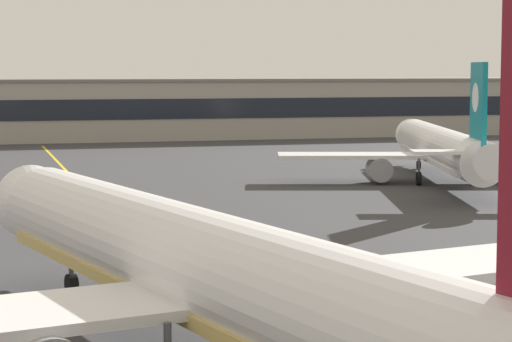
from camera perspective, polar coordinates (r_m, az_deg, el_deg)
name	(u,v)px	position (r m, az deg, el deg)	size (l,w,h in m)	color
taxiway_centreline	(169,279)	(50.23, -4.76, -5.91)	(0.30, 180.00, 0.01)	yellow
airliner_foreground	(218,277)	(33.62, -2.09, -5.79)	(32.26, 41.06, 11.65)	white
airliner_background	(443,149)	(92.78, 10.18, 1.20)	(28.99, 36.79, 10.52)	white
terminal_building	(107,109)	(149.50, -8.14, 3.36)	(157.62, 12.40, 8.63)	#9E998E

